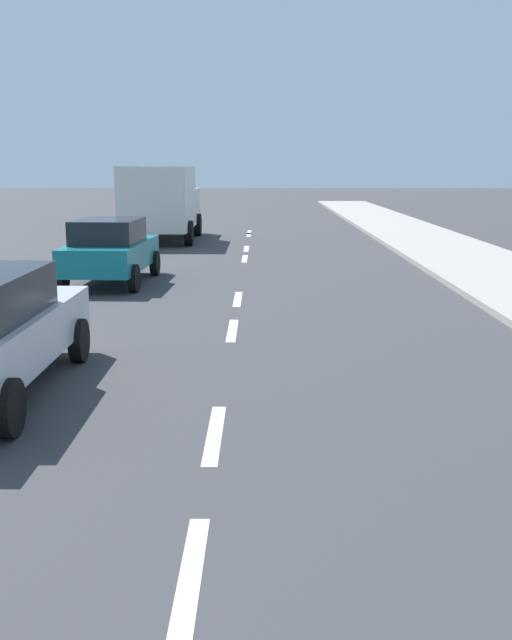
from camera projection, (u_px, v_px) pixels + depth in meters
The scene contains 11 objects.
ground_plane at pixel (238, 297), 16.21m from camera, with size 160.00×160.00×0.00m, color #38383A.
lane_stripe_2 at pixel (190, 579), 5.15m from camera, with size 0.16×1.80×0.01m, color white.
lane_stripe_3 at pixel (215, 434), 7.95m from camera, with size 0.16×1.80×0.01m, color white.
lane_stripe_4 at pixel (232, 330), 12.94m from camera, with size 0.16×1.80×0.01m, color white.
lane_stripe_5 at pixel (238, 299), 15.97m from camera, with size 0.16×1.80×0.01m, color white.
lane_stripe_6 at pixel (245, 259), 22.88m from camera, with size 0.16×1.80×0.01m, color white.
lane_stripe_7 at pixel (246, 249), 25.64m from camera, with size 0.16×1.80×0.01m, color white.
lane_stripe_8 at pixel (249, 235), 30.83m from camera, with size 0.16×1.80×0.01m, color white.
lane_stripe_9 at pixel (249, 232), 31.92m from camera, with size 0.16×1.80×0.01m, color white.
parked_car_teal at pixel (110, 249), 17.96m from camera, with size 1.95×3.98×1.57m.
delivery_truck at pixel (161, 201), 28.10m from camera, with size 2.69×6.25×2.80m.
Camera 1 is at (0.49, 4.03, 2.82)m, focal length 41.64 mm.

